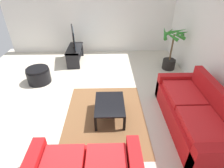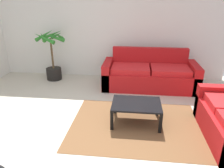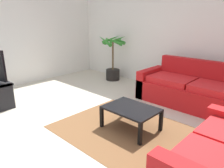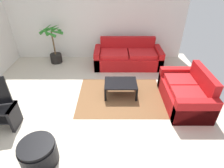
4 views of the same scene
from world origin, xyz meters
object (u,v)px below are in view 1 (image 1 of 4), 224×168
potted_palm (171,52)px  ottoman (39,75)px  couch_main (194,114)px  tv (73,38)px  coffee_table (110,105)px  tv_stand (75,53)px

potted_palm → ottoman: size_ratio=2.05×
couch_main → tv: 4.18m
potted_palm → coffee_table: bearing=-41.3°
tv → coffee_table: 3.03m
tv_stand → tv: size_ratio=1.03×
coffee_table → potted_palm: bearing=138.7°
tv → tv_stand: bearing=-78.1°
couch_main → tv_stand: bearing=-137.8°
potted_palm → tv: bearing=-100.7°
tv_stand → coffee_table: 2.98m
coffee_table → ottoman: size_ratio=1.32×
tv → coffee_table: bearing=22.1°
tv → coffee_table: size_ratio=1.28×
tv_stand → ottoman: 1.54m
couch_main → coffee_table: size_ratio=2.65×
tv_stand → potted_palm: (0.57, 3.05, 0.23)m
tv → potted_palm: 3.11m
couch_main → tv: tv is taller
tv → ottoman: 1.67m
tv_stand → couch_main: bearing=42.2°
couch_main → ottoman: size_ratio=3.50×
tv_stand → coffee_table: bearing=22.2°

